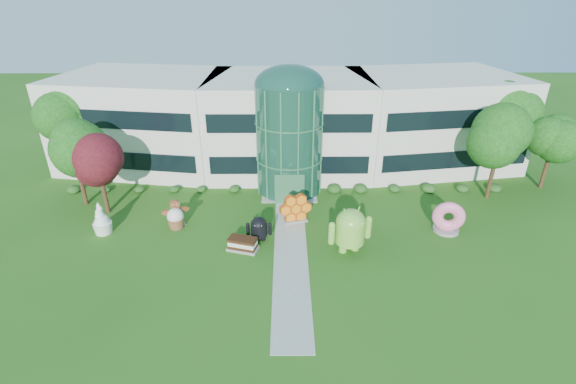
{
  "coord_description": "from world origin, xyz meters",
  "views": [
    {
      "loc": [
        -0.36,
        -23.67,
        17.41
      ],
      "look_at": [
        -0.16,
        6.0,
        2.6
      ],
      "focal_mm": 26.0,
      "sensor_mm": 36.0,
      "label": 1
    }
  ],
  "objects_px": {
    "android_green": "(350,227)",
    "android_black": "(259,227)",
    "donut": "(448,216)",
    "gingerbread": "(176,212)"
  },
  "relations": [
    {
      "from": "android_green",
      "to": "android_black",
      "type": "bearing_deg",
      "value": 151.72
    },
    {
      "from": "android_green",
      "to": "donut",
      "type": "bearing_deg",
      "value": 1.82
    },
    {
      "from": "android_green",
      "to": "android_black",
      "type": "distance_m",
      "value": 6.8
    },
    {
      "from": "android_green",
      "to": "gingerbread",
      "type": "distance_m",
      "value": 13.93
    },
    {
      "from": "android_green",
      "to": "gingerbread",
      "type": "xyz_separation_m",
      "value": [
        -13.39,
        3.76,
        -0.83
      ]
    },
    {
      "from": "android_black",
      "to": "donut",
      "type": "xyz_separation_m",
      "value": [
        14.62,
        1.25,
        0.16
      ]
    },
    {
      "from": "android_black",
      "to": "android_green",
      "type": "bearing_deg",
      "value": -11.05
    },
    {
      "from": "android_black",
      "to": "donut",
      "type": "distance_m",
      "value": 14.68
    },
    {
      "from": "android_green",
      "to": "donut",
      "type": "distance_m",
      "value": 8.47
    },
    {
      "from": "gingerbread",
      "to": "android_black",
      "type": "bearing_deg",
      "value": -41.67
    }
  ]
}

